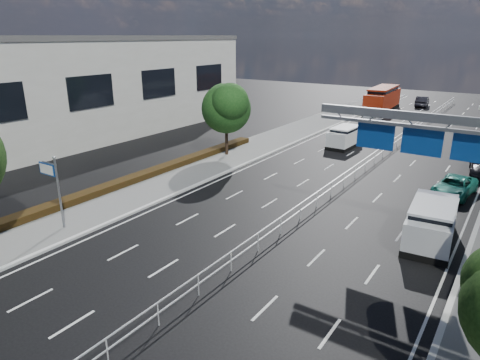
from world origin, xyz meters
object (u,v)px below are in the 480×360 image
Objects in this scene: near_car_silver at (370,120)px; silver_minivan at (432,223)px; parked_car_teal at (454,186)px; overhead_gantry at (438,138)px; white_minivan at (345,137)px; red_bus at (383,99)px; toilet_sign at (52,179)px; near_car_dark at (422,101)px.

near_car_silver is 31.68m from silver_minivan.
silver_minivan is at bearing -82.51° from parked_car_teal.
parked_car_teal is at bearing 88.29° from overhead_gantry.
red_bus reaches higher than white_minivan.
red_bus reaches higher than near_car_silver.
white_minivan is 11.93m from near_car_silver.
toilet_sign is 0.37× the size of red_bus.
parked_car_teal is (0.25, 8.32, -4.96)m from overhead_gantry.
white_minivan is (6.70, 27.23, -1.95)m from toilet_sign.
near_car_dark is (0.71, 31.10, -0.22)m from white_minivan.
toilet_sign reaches higher than white_minivan.
overhead_gantry reaches higher than white_minivan.
near_car_dark is 1.02× the size of parked_car_teal.
toilet_sign reaches higher than near_car_dark.
toilet_sign is 0.92× the size of near_car_dark.
overhead_gantry reaches higher than silver_minivan.
parked_car_teal is (11.24, -8.85, -0.35)m from white_minivan.
red_bus is 43.16m from silver_minivan.
white_minivan reaches higher than near_car_dark.
red_bus is at bearing 86.10° from toilet_sign.
silver_minivan is at bearing -8.71° from overhead_gantry.
overhead_gantry is 4.54m from silver_minivan.
white_minivan is at bearing -85.32° from red_bus.
parked_car_teal is (-0.08, 8.37, -0.43)m from silver_minivan.
overhead_gantry is at bearing 166.31° from silver_minivan.
white_minivan reaches higher than parked_car_teal.
near_car_dark is (-10.29, 48.28, -4.83)m from overhead_gantry.
white_minivan is 0.41× the size of red_bus.
white_minivan is 14.31m from parked_car_teal.
white_minivan is 31.11m from near_car_dark.
overhead_gantry is 43.16m from red_bus.
overhead_gantry is (17.69, 10.05, 2.66)m from toilet_sign.
overhead_gantry is 49.60m from near_car_dark.
silver_minivan is (10.62, -48.33, 0.30)m from near_car_dark.
silver_minivan is at bearing 117.73° from near_car_silver.
near_car_silver is (-1.23, 11.86, -0.28)m from white_minivan.
near_car_dark is at bearing 59.65° from red_bus.
parked_car_teal is (14.49, -32.24, -1.16)m from red_bus.
red_bus is at bearing 104.75° from silver_minivan.
overhead_gantry is at bearing 29.60° from toilet_sign.
parked_car_teal is at bearing 45.69° from toilet_sign.
overhead_gantry is 31.88m from near_car_silver.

